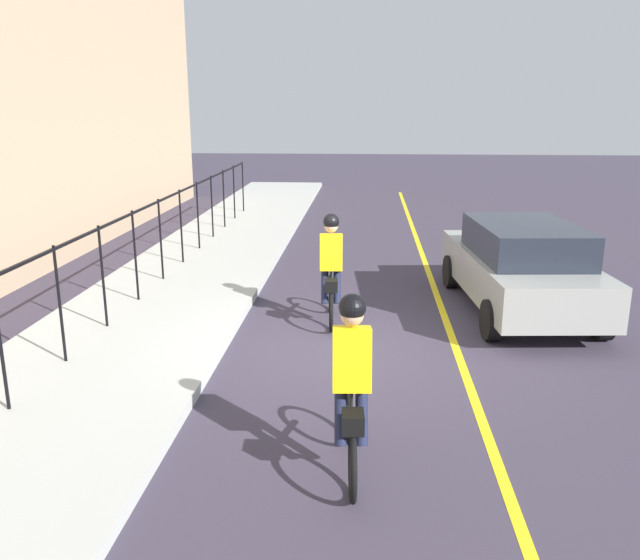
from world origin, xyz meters
The scene contains 7 objects.
ground_plane centered at (0.00, 0.00, 0.00)m, with size 80.00×80.00×0.00m, color #393241.
lane_line_centre centered at (0.00, -1.60, 0.00)m, with size 36.00×0.12×0.01m, color yellow.
sidewalk centered at (0.00, 3.40, 0.07)m, with size 40.00×3.20×0.15m, color #A8ABA6.
iron_fence centered at (1.00, 3.80, 1.29)m, with size 21.57×0.04×1.60m.
cyclist_lead centered at (1.15, 0.33, 0.91)m, with size 1.71×0.38×1.83m.
cyclist_follow centered at (-3.38, -0.12, 0.91)m, with size 1.71×0.38×1.83m.
patrol_sedan centered at (2.01, -2.90, 0.82)m, with size 4.54×2.22×1.58m.
Camera 1 is at (-9.04, -0.23, 3.50)m, focal length 36.25 mm.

